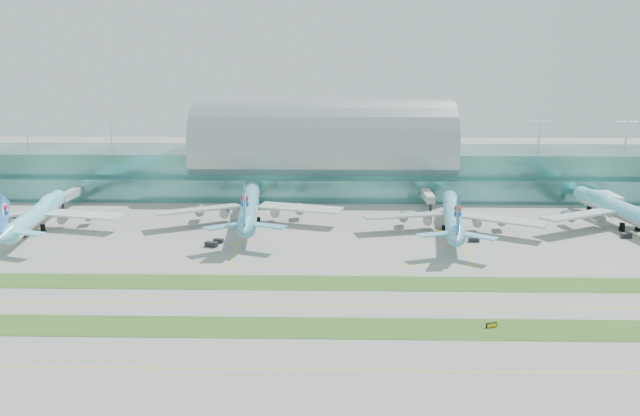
{
  "coord_description": "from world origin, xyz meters",
  "views": [
    {
      "loc": [
        4.8,
        -160.95,
        59.25
      ],
      "look_at": [
        0.0,
        55.0,
        9.0
      ],
      "focal_mm": 35.0,
      "sensor_mm": 36.0,
      "label": 1
    }
  ],
  "objects_px": {
    "terminal": "(324,162)",
    "airliner_a": "(37,213)",
    "taxiway_sign_east": "(492,325)",
    "airliner_b": "(249,205)",
    "airliner_d": "(625,210)",
    "airliner_c": "(453,214)"
  },
  "relations": [
    {
      "from": "airliner_a",
      "to": "taxiway_sign_east",
      "type": "bearing_deg",
      "value": -39.3
    },
    {
      "from": "terminal",
      "to": "airliner_c",
      "type": "relative_size",
      "value": 4.62
    },
    {
      "from": "airliner_a",
      "to": "airliner_b",
      "type": "xyz_separation_m",
      "value": [
        76.15,
        11.49,
        0.61
      ]
    },
    {
      "from": "terminal",
      "to": "airliner_a",
      "type": "relative_size",
      "value": 4.66
    },
    {
      "from": "terminal",
      "to": "airliner_a",
      "type": "height_order",
      "value": "terminal"
    },
    {
      "from": "airliner_a",
      "to": "airliner_b",
      "type": "distance_m",
      "value": 77.02
    },
    {
      "from": "airliner_b",
      "to": "taxiway_sign_east",
      "type": "height_order",
      "value": "airliner_b"
    },
    {
      "from": "terminal",
      "to": "taxiway_sign_east",
      "type": "distance_m",
      "value": 161.58
    },
    {
      "from": "airliner_b",
      "to": "taxiway_sign_east",
      "type": "relative_size",
      "value": 28.87
    },
    {
      "from": "airliner_a",
      "to": "airliner_c",
      "type": "distance_m",
      "value": 150.92
    },
    {
      "from": "airliner_a",
      "to": "airliner_c",
      "type": "bearing_deg",
      "value": -8.76
    },
    {
      "from": "airliner_a",
      "to": "airliner_b",
      "type": "bearing_deg",
      "value": -0.64
    },
    {
      "from": "airliner_b",
      "to": "taxiway_sign_east",
      "type": "xyz_separation_m",
      "value": [
        68.32,
        -95.15,
        -6.23
      ]
    },
    {
      "from": "airliner_a",
      "to": "airliner_c",
      "type": "xyz_separation_m",
      "value": [
        150.92,
        1.2,
        0.05
      ]
    },
    {
      "from": "airliner_b",
      "to": "airliner_a",
      "type": "bearing_deg",
      "value": -176.82
    },
    {
      "from": "airliner_c",
      "to": "airliner_d",
      "type": "xyz_separation_m",
      "value": [
        63.86,
        5.62,
        0.43
      ]
    },
    {
      "from": "airliner_c",
      "to": "taxiway_sign_east",
      "type": "height_order",
      "value": "airliner_c"
    },
    {
      "from": "airliner_b",
      "to": "airliner_d",
      "type": "relative_size",
      "value": 1.02
    },
    {
      "from": "airliner_b",
      "to": "airliner_c",
      "type": "bearing_deg",
      "value": -13.23
    },
    {
      "from": "terminal",
      "to": "airliner_b",
      "type": "distance_m",
      "value": 66.65
    },
    {
      "from": "airliner_c",
      "to": "airliner_d",
      "type": "height_order",
      "value": "airliner_d"
    },
    {
      "from": "airliner_b",
      "to": "airliner_d",
      "type": "xyz_separation_m",
      "value": [
        138.62,
        -4.67,
        -0.13
      ]
    }
  ]
}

